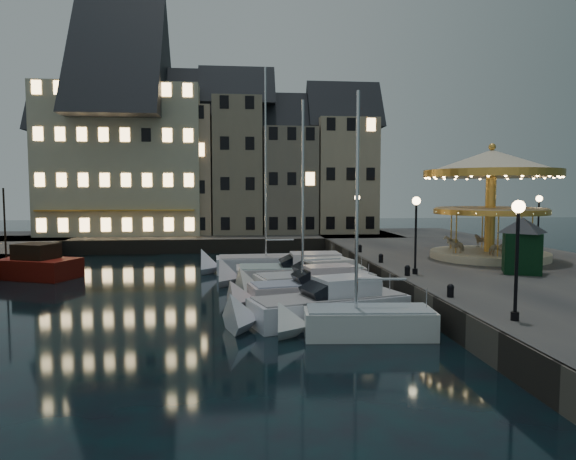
{
  "coord_description": "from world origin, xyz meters",
  "views": [
    {
      "loc": [
        -2.39,
        -25.62,
        5.79
      ],
      "look_at": [
        1.0,
        8.0,
        3.2
      ],
      "focal_mm": 32.0,
      "sensor_mm": 36.0,
      "label": 1
    }
  ],
  "objects": [
    {
      "name": "townhouse_nb",
      "position": [
        -14.05,
        30.0,
        8.28
      ],
      "size": [
        6.16,
        8.0,
        13.8
      ],
      "color": "gray",
      "rests_on": "quay_north"
    },
    {
      "name": "carousel",
      "position": [
        14.31,
        6.69,
        6.3
      ],
      "size": [
        8.67,
        8.67,
        7.59
      ],
      "color": "beige",
      "rests_on": "quay_east"
    },
    {
      "name": "motorboat_b",
      "position": [
        1.29,
        -3.65,
        0.64
      ],
      "size": [
        8.1,
        4.45,
        2.15
      ],
      "color": "silver",
      "rests_on": "ground"
    },
    {
      "name": "quay_east",
      "position": [
        14.0,
        6.0,
        0.65
      ],
      "size": [
        16.0,
        56.0,
        1.3
      ],
      "primitive_type": "cube",
      "color": "#474442",
      "rests_on": "ground"
    },
    {
      "name": "bollard_c",
      "position": [
        6.6,
        5.5,
        1.6
      ],
      "size": [
        0.3,
        0.3,
        0.57
      ],
      "color": "black",
      "rests_on": "quay_east"
    },
    {
      "name": "townhouse_nc",
      "position": [
        -8.0,
        30.0,
        8.78
      ],
      "size": [
        6.82,
        8.0,
        14.8
      ],
      "color": "tan",
      "rests_on": "quay_north"
    },
    {
      "name": "townhouse_na",
      "position": [
        -19.5,
        30.0,
        7.78
      ],
      "size": [
        5.5,
        8.0,
        12.8
      ],
      "color": "#B2A48D",
      "rests_on": "quay_north"
    },
    {
      "name": "bollard_d",
      "position": [
        6.6,
        11.0,
        1.6
      ],
      "size": [
        0.3,
        0.3,
        0.57
      ],
      "color": "black",
      "rests_on": "quay_east"
    },
    {
      "name": "streetlamp_a",
      "position": [
        7.2,
        -9.0,
        4.02
      ],
      "size": [
        0.44,
        0.44,
        4.17
      ],
      "color": "black",
      "rests_on": "quay_east"
    },
    {
      "name": "ground",
      "position": [
        0.0,
        0.0,
        0.0
      ],
      "size": [
        160.0,
        160.0,
        0.0
      ],
      "primitive_type": "plane",
      "color": "black",
      "rests_on": "ground"
    },
    {
      "name": "bollard_a",
      "position": [
        6.6,
        -5.0,
        1.6
      ],
      "size": [
        0.3,
        0.3,
        0.57
      ],
      "color": "black",
      "rests_on": "quay_east"
    },
    {
      "name": "motorboat_d",
      "position": [
        1.55,
        2.56,
        0.64
      ],
      "size": [
        7.7,
        4.06,
        2.15
      ],
      "color": "silver",
      "rests_on": "ground"
    },
    {
      "name": "streetlamp_b",
      "position": [
        7.2,
        1.0,
        4.02
      ],
      "size": [
        0.44,
        0.44,
        4.17
      ],
      "color": "black",
      "rests_on": "quay_east"
    },
    {
      "name": "quay_north",
      "position": [
        -8.0,
        28.0,
        0.65
      ],
      "size": [
        44.0,
        12.0,
        1.3
      ],
      "primitive_type": "cube",
      "color": "#474442",
      "rests_on": "ground"
    },
    {
      "name": "motorboat_e",
      "position": [
        1.13,
        5.7,
        0.64
      ],
      "size": [
        8.92,
        2.64,
        2.15
      ],
      "color": "silver",
      "rests_on": "ground"
    },
    {
      "name": "motorboat_a",
      "position": [
        2.24,
        -5.99,
        0.54
      ],
      "size": [
        6.22,
        2.41,
        10.23
      ],
      "color": "silver",
      "rests_on": "ground"
    },
    {
      "name": "townhouse_ne",
      "position": [
        3.2,
        30.0,
        7.78
      ],
      "size": [
        6.16,
        8.0,
        12.8
      ],
      "color": "slate",
      "rests_on": "quay_north"
    },
    {
      "name": "red_fishing_boat",
      "position": [
        -16.82,
        10.1,
        0.71
      ],
      "size": [
        8.72,
        5.75,
        6.18
      ],
      "color": "maroon",
      "rests_on": "ground"
    },
    {
      "name": "townhouse_nf",
      "position": [
        9.25,
        30.0,
        8.28
      ],
      "size": [
        6.82,
        8.0,
        13.8
      ],
      "color": "tan",
      "rests_on": "quay_north"
    },
    {
      "name": "bollard_b",
      "position": [
        6.6,
        0.5,
        1.6
      ],
      "size": [
        0.3,
        0.3,
        0.57
      ],
      "color": "black",
      "rests_on": "quay_east"
    },
    {
      "name": "motorboat_f",
      "position": [
        -0.03,
        10.67,
        0.53
      ],
      "size": [
        9.86,
        2.99,
        13.1
      ],
      "color": "white",
      "rests_on": "ground"
    },
    {
      "name": "motorboat_c",
      "position": [
        1.17,
        -0.05,
        0.67
      ],
      "size": [
        7.79,
        3.28,
        10.3
      ],
      "color": "silver",
      "rests_on": "ground"
    },
    {
      "name": "hotel_corner",
      "position": [
        -14.0,
        30.0,
        9.78
      ],
      "size": [
        17.6,
        9.0,
        16.8
      ],
      "color": "beige",
      "rests_on": "quay_north"
    },
    {
      "name": "townhouse_nd",
      "position": [
        -2.25,
        30.0,
        9.28
      ],
      "size": [
        5.5,
        8.0,
        15.8
      ],
      "color": "gray",
      "rests_on": "quay_north"
    },
    {
      "name": "quaywall_e",
      "position": [
        6.0,
        6.0,
        0.65
      ],
      "size": [
        0.15,
        44.0,
        1.3
      ],
      "primitive_type": "cube",
      "color": "#47423A",
      "rests_on": "ground"
    },
    {
      "name": "streetlamp_c",
      "position": [
        7.2,
        14.5,
        4.02
      ],
      "size": [
        0.44,
        0.44,
        4.17
      ],
      "color": "black",
      "rests_on": "quay_east"
    },
    {
      "name": "quaywall_n",
      "position": [
        -6.0,
        22.0,
        0.65
      ],
      "size": [
        48.0,
        0.15,
        1.3
      ],
      "primitive_type": "cube",
      "color": "#47423A",
      "rests_on": "ground"
    },
    {
      "name": "ticket_kiosk",
      "position": [
        13.07,
        0.69,
        3.36
      ],
      "size": [
        2.96,
        2.96,
        3.46
      ],
      "color": "black",
      "rests_on": "quay_east"
    },
    {
      "name": "streetlamp_d",
      "position": [
        18.5,
        8.0,
        4.02
      ],
      "size": [
        0.44,
        0.44,
        4.17
      ],
      "color": "black",
      "rests_on": "quay_east"
    }
  ]
}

